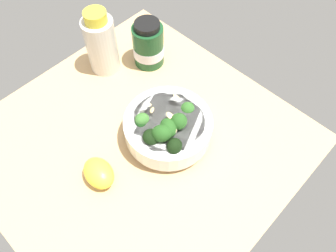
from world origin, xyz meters
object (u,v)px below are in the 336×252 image
Objects in this scene: bowl_of_broccoli at (168,127)px; lemon_wedge at (99,173)px; bottle_short at (148,45)px; bottle_tall at (101,43)px.

bowl_of_broccoli reaches higher than lemon_wedge.
bowl_of_broccoli is 1.53× the size of bottle_short.
bowl_of_broccoli is 25.55cm from bottle_tall.
bottle_tall reaches higher than lemon_wedge.
bottle_tall is at bearing 47.80° from lemon_wedge.
bottle_tall is at bearing 143.25° from bottle_short.
bottle_tall is (4.23, 24.98, 3.36)cm from bowl_of_broccoli.
bottle_short is (12.74, 18.62, 1.24)cm from bowl_of_broccoli.
bottle_short reaches higher than bowl_of_broccoli.
lemon_wedge is 30.04cm from bottle_tall.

